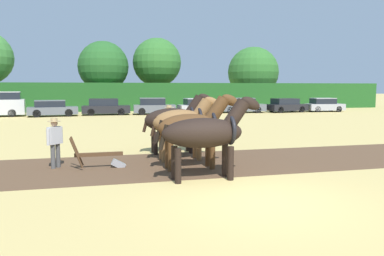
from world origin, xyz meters
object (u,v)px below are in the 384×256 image
(draft_horse_trail_left, at_px, (183,123))
(parked_car_center_right, at_px, (199,106))
(draft_horse_trail_right, at_px, (175,120))
(farmer_at_plow, at_px, (55,139))
(plow, at_px, (103,158))
(parked_car_center, at_px, (154,106))
(parked_car_far_right, at_px, (286,105))
(parked_car_end_right, at_px, (324,105))
(tree_center_left, at_px, (103,66))
(tree_center_right, at_px, (253,72))
(farmer_beside_team, at_px, (169,121))
(parked_car_center_left, at_px, (105,107))
(parked_car_left, at_px, (52,108))
(parked_car_right, at_px, (242,105))
(tree_center, at_px, (157,62))
(draft_horse_lead_right, at_px, (194,127))
(draft_horse_lead_left, at_px, (207,133))

(draft_horse_trail_left, xyz_separation_m, parked_car_center_right, (6.55, 22.29, -0.60))
(draft_horse_trail_right, bearing_deg, farmer_at_plow, -156.67)
(plow, bearing_deg, draft_horse_trail_left, 14.92)
(parked_car_center, bearing_deg, parked_car_far_right, 3.15)
(parked_car_end_right, bearing_deg, parked_car_far_right, -176.90)
(tree_center_left, height_order, plow, tree_center_left)
(tree_center_right, relative_size, parked_car_end_right, 2.00)
(farmer_beside_team, height_order, parked_car_center_left, farmer_beside_team)
(parked_car_left, xyz_separation_m, parked_car_right, (18.19, 0.61, 0.03))
(tree_center, relative_size, parked_car_left, 1.93)
(farmer_at_plow, xyz_separation_m, parked_car_center_left, (1.91, 23.35, -0.19))
(draft_horse_lead_right, height_order, parked_car_center_right, draft_horse_lead_right)
(draft_horse_lead_right, relative_size, draft_horse_trail_right, 0.98)
(plow, distance_m, farmer_beside_team, 5.32)
(tree_center_right, xyz_separation_m, parked_car_end_right, (3.01, -11.99, -3.85))
(farmer_beside_team, bearing_deg, parked_car_far_right, 34.40)
(farmer_at_plow, height_order, parked_car_center, farmer_at_plow)
(tree_center_right, bearing_deg, farmer_at_plow, -121.80)
(draft_horse_trail_left, bearing_deg, parked_car_center_right, 73.49)
(tree_center, xyz_separation_m, draft_horse_trail_right, (-3.99, -31.09, -4.23))
(tree_center_right, bearing_deg, parked_car_left, -153.70)
(parked_car_left, xyz_separation_m, parked_car_center_left, (4.62, 0.72, 0.04))
(farmer_at_plow, relative_size, parked_car_end_right, 0.40)
(tree_center, relative_size, draft_horse_trail_left, 3.28)
(tree_center, height_order, draft_horse_lead_left, tree_center)
(tree_center, xyz_separation_m, farmer_at_plow, (-8.25, -32.94, -4.62))
(parked_car_end_right, bearing_deg, parked_car_center, -175.88)
(parked_car_left, xyz_separation_m, parked_car_end_right, (27.16, -0.05, -0.00))
(parked_car_end_right, bearing_deg, draft_horse_trail_right, -128.93)
(tree_center_left, height_order, draft_horse_lead_left, tree_center_left)
(parked_car_left, height_order, parked_car_center_right, parked_car_center_right)
(tree_center_left, height_order, parked_car_end_right, tree_center_left)
(tree_center_right, distance_m, parked_car_far_right, 12.50)
(draft_horse_lead_right, relative_size, parked_car_center, 0.69)
(farmer_at_plow, bearing_deg, parked_car_center_left, 126.54)
(tree_center_left, relative_size, draft_horse_lead_right, 2.79)
(parked_car_center_right, bearing_deg, draft_horse_trail_right, -111.48)
(draft_horse_trail_left, height_order, parked_car_end_right, draft_horse_trail_left)
(parked_car_center_left, bearing_deg, parked_car_left, -170.77)
(draft_horse_trail_left, bearing_deg, farmer_at_plow, -175.12)
(farmer_beside_team, xyz_separation_m, parked_car_center_left, (-2.51, 19.35, -0.32))
(parked_car_center_right, bearing_deg, draft_horse_trail_left, -110.41)
(draft_horse_lead_left, relative_size, draft_horse_lead_right, 1.07)
(draft_horse_lead_left, relative_size, parked_car_left, 0.68)
(draft_horse_trail_right, relative_size, parked_car_far_right, 0.66)
(parked_car_center, bearing_deg, parked_car_left, -173.96)
(parked_car_center_left, height_order, parked_car_right, parked_car_center_left)
(tree_center_left, bearing_deg, tree_center, 8.02)
(parked_car_left, bearing_deg, parked_car_end_right, -7.09)
(tree_center_right, relative_size, parked_car_far_right, 1.84)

